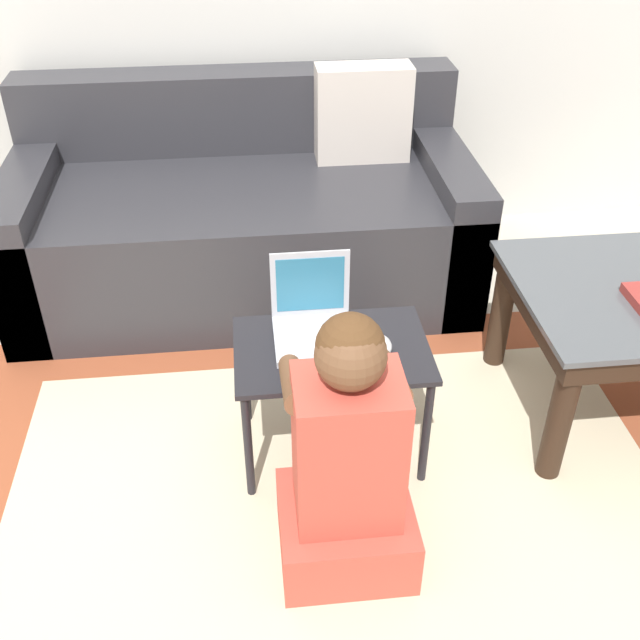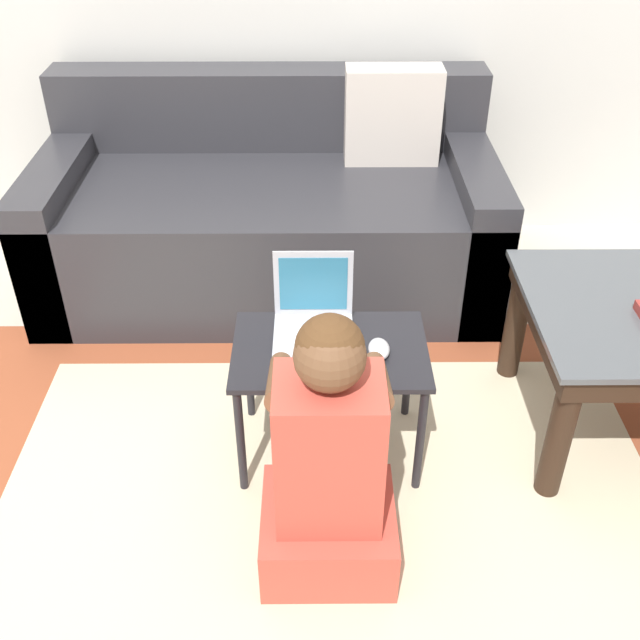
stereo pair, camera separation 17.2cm
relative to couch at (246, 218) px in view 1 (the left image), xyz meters
name	(u,v)px [view 1 (the left image)]	position (x,y,z in m)	size (l,w,h in m)	color
ground_plane	(318,489)	(0.16, -1.16, -0.28)	(16.00, 16.00, 0.00)	beige
area_rug	(339,496)	(0.21, -1.19, -0.28)	(2.58, 1.67, 0.01)	#9E4C2D
couch	(246,218)	(0.00, 0.00, 0.00)	(1.71, 0.85, 0.81)	#2D2D33
laptop_desk	(332,362)	(0.21, -1.00, 0.05)	(0.54, 0.35, 0.39)	black
laptop	(313,325)	(0.17, -0.94, 0.14)	(0.22, 0.22, 0.23)	#B7BCC6
computer_mouse	(381,345)	(0.34, -1.03, 0.12)	(0.06, 0.09, 0.04)	silver
person_seated	(347,467)	(0.20, -1.38, 0.04)	(0.33, 0.40, 0.75)	#CC4C3D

